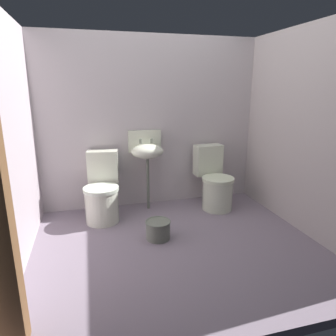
{
  "coord_description": "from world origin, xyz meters",
  "views": [
    {
      "loc": [
        -0.79,
        -2.64,
        1.53
      ],
      "look_at": [
        0.0,
        0.28,
        0.7
      ],
      "focal_mm": 32.12,
      "sensor_mm": 36.0,
      "label": 1
    }
  ],
  "objects_px": {
    "toilet_left": "(102,193)",
    "sink": "(147,151)",
    "bucket": "(158,229)",
    "toilet_right": "(215,183)"
  },
  "relations": [
    {
      "from": "toilet_left",
      "to": "sink",
      "type": "height_order",
      "value": "sink"
    },
    {
      "from": "toilet_left",
      "to": "bucket",
      "type": "relative_size",
      "value": 2.96
    },
    {
      "from": "toilet_right",
      "to": "bucket",
      "type": "xyz_separation_m",
      "value": [
        -0.9,
        -0.65,
        -0.22
      ]
    },
    {
      "from": "bucket",
      "to": "toilet_left",
      "type": "bearing_deg",
      "value": 128.37
    },
    {
      "from": "toilet_left",
      "to": "toilet_right",
      "type": "xyz_separation_m",
      "value": [
        1.42,
        -0.0,
        0.0
      ]
    },
    {
      "from": "toilet_left",
      "to": "bucket",
      "type": "bearing_deg",
      "value": 138.04
    },
    {
      "from": "toilet_right",
      "to": "sink",
      "type": "bearing_deg",
      "value": -16.38
    },
    {
      "from": "toilet_right",
      "to": "bucket",
      "type": "height_order",
      "value": "toilet_right"
    },
    {
      "from": "toilet_right",
      "to": "sink",
      "type": "relative_size",
      "value": 0.79
    },
    {
      "from": "sink",
      "to": "bucket",
      "type": "distance_m",
      "value": 1.06
    }
  ]
}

